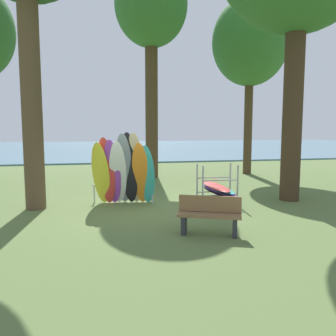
# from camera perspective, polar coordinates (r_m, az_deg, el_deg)

# --- Properties ---
(ground_plane) EXTENTS (80.00, 80.00, 0.00)m
(ground_plane) POSITION_cam_1_polar(r_m,az_deg,el_deg) (10.38, -4.29, -6.63)
(ground_plane) COLOR #566B38
(lake_water) EXTENTS (80.00, 36.00, 0.10)m
(lake_water) POSITION_cam_1_polar(r_m,az_deg,el_deg) (41.14, -9.93, 3.27)
(lake_water) COLOR slate
(lake_water) RESTS_ON ground
(tree_mid_behind) EXTENTS (3.78, 3.78, 8.79)m
(tree_mid_behind) POSITION_cam_1_polar(r_m,az_deg,el_deg) (18.89, 13.24, 19.23)
(tree_mid_behind) COLOR #4C3823
(tree_mid_behind) RESTS_ON ground
(tree_far_right_back) EXTENTS (3.35, 3.35, 9.90)m
(tree_far_right_back) POSITION_cam_1_polar(r_m,az_deg,el_deg) (17.61, -2.77, 24.32)
(tree_far_right_back) COLOR #4C3823
(tree_far_right_back) RESTS_ON ground
(leaning_board_pile) EXTENTS (2.08, 1.09, 2.25)m
(leaning_board_pile) POSITION_cam_1_polar(r_m,az_deg,el_deg) (10.78, -7.24, -0.60)
(leaning_board_pile) COLOR yellow
(leaning_board_pile) RESTS_ON ground
(board_storage_rack) EXTENTS (1.15, 2.13, 1.25)m
(board_storage_rack) POSITION_cam_1_polar(r_m,az_deg,el_deg) (10.91, 8.09, -3.36)
(board_storage_rack) COLOR #9EA0A5
(board_storage_rack) RESTS_ON ground
(park_bench) EXTENTS (1.45, 0.91, 0.85)m
(park_bench) POSITION_cam_1_polar(r_m,az_deg,el_deg) (7.89, 6.75, -7.53)
(park_bench) COLOR #2D2D33
(park_bench) RESTS_ON ground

